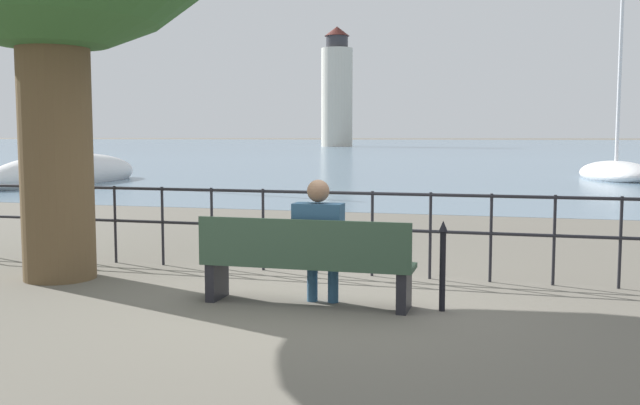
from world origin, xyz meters
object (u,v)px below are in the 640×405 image
object	(u,v)px
seated_person_left	(319,236)
park_bench	(305,263)
sailboat_2	(69,174)
closed_umbrella	(443,261)
sailboat_3	(616,173)
harbor_lighthouse	(337,91)

from	to	relation	value
seated_person_left	park_bench	bearing A→B (deg)	-148.01
sailboat_2	closed_umbrella	bearing A→B (deg)	-45.39
sailboat_3	harbor_lighthouse	size ratio (longest dim) A/B	0.42
park_bench	sailboat_3	bearing A→B (deg)	75.74
seated_person_left	sailboat_3	bearing A→B (deg)	75.97
closed_umbrella	sailboat_2	xyz separation A→B (m)	(-14.91, 15.58, -0.17)
sailboat_3	harbor_lighthouse	bearing A→B (deg)	101.85
seated_person_left	harbor_lighthouse	world-z (taller)	harbor_lighthouse
sailboat_3	harbor_lighthouse	xyz separation A→B (m)	(-31.02, 79.93, 8.50)
park_bench	seated_person_left	distance (m)	0.30
sailboat_3	sailboat_2	bearing A→B (deg)	-167.51
park_bench	harbor_lighthouse	xyz separation A→B (m)	(-25.03, 103.49, 8.29)
seated_person_left	harbor_lighthouse	xyz separation A→B (m)	(-25.15, 103.42, 8.03)
seated_person_left	sailboat_2	size ratio (longest dim) A/B	0.16
harbor_lighthouse	seated_person_left	bearing A→B (deg)	-76.33
park_bench	sailboat_2	bearing A→B (deg)	130.73
seated_person_left	sailboat_3	size ratio (longest dim) A/B	0.16
sailboat_3	harbor_lighthouse	world-z (taller)	harbor_lighthouse
closed_umbrella	park_bench	bearing A→B (deg)	-173.60
harbor_lighthouse	sailboat_2	bearing A→B (deg)	-82.55
park_bench	sailboat_2	size ratio (longest dim) A/B	0.27
seated_person_left	closed_umbrella	bearing A→B (deg)	3.53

